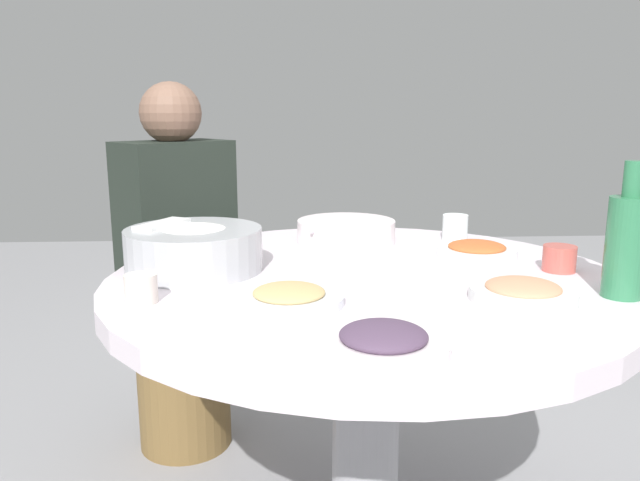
# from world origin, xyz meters

# --- Properties ---
(round_dining_table) EXTENTS (1.17, 1.17, 0.76)m
(round_dining_table) POSITION_xyz_m (0.00, 0.00, 0.60)
(round_dining_table) COLOR #99999E
(round_dining_table) RESTS_ON ground
(rice_bowl) EXTENTS (0.31, 0.31, 0.11)m
(rice_bowl) POSITION_xyz_m (0.40, -0.07, 0.81)
(rice_bowl) COLOR #B2B5BA
(rice_bowl) RESTS_ON round_dining_table
(soup_bowl) EXTENTS (0.27, 0.27, 0.06)m
(soup_bowl) POSITION_xyz_m (0.02, -0.36, 0.79)
(soup_bowl) COLOR white
(soup_bowl) RESTS_ON round_dining_table
(dish_shrimp) EXTENTS (0.21, 0.21, 0.04)m
(dish_shrimp) POSITION_xyz_m (-0.28, 0.20, 0.77)
(dish_shrimp) COLOR silver
(dish_shrimp) RESTS_ON round_dining_table
(dish_noodles) EXTENTS (0.21, 0.21, 0.04)m
(dish_noodles) POSITION_xyz_m (0.18, 0.20, 0.77)
(dish_noodles) COLOR white
(dish_noodles) RESTS_ON round_dining_table
(dish_tofu_braise) EXTENTS (0.20, 0.20, 0.04)m
(dish_tofu_braise) POSITION_xyz_m (-0.30, -0.17, 0.77)
(dish_tofu_braise) COLOR white
(dish_tofu_braise) RESTS_ON round_dining_table
(dish_eggplant) EXTENTS (0.21, 0.21, 0.04)m
(dish_eggplant) POSITION_xyz_m (0.04, 0.45, 0.77)
(dish_eggplant) COLOR white
(dish_eggplant) RESTS_ON round_dining_table
(green_bottle) EXTENTS (0.08, 0.08, 0.27)m
(green_bottle) POSITION_xyz_m (-0.48, 0.19, 0.86)
(green_bottle) COLOR #317B4F
(green_bottle) RESTS_ON round_dining_table
(tea_cup_near) EXTENTS (0.07, 0.07, 0.07)m
(tea_cup_near) POSITION_xyz_m (-0.30, -0.37, 0.79)
(tea_cup_near) COLOR white
(tea_cup_near) RESTS_ON round_dining_table
(tea_cup_far) EXTENTS (0.08, 0.08, 0.06)m
(tea_cup_far) POSITION_xyz_m (-0.45, -0.02, 0.79)
(tea_cup_far) COLOR #C5554B
(tea_cup_far) RESTS_ON round_dining_table
(tea_cup_side) EXTENTS (0.06, 0.06, 0.06)m
(tea_cup_side) POSITION_xyz_m (0.46, 0.17, 0.78)
(tea_cup_side) COLOR silver
(tea_cup_side) RESTS_ON round_dining_table
(stool_for_diner_left) EXTENTS (0.31, 0.31, 0.45)m
(stool_for_diner_left) POSITION_xyz_m (0.54, -0.62, 0.22)
(stool_for_diner_left) COLOR brown
(stool_for_diner_left) RESTS_ON ground
(diner_left) EXTENTS (0.46, 0.47, 0.76)m
(diner_left) POSITION_xyz_m (0.54, -0.62, 0.76)
(diner_left) COLOR #2D333D
(diner_left) RESTS_ON stool_for_diner_left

